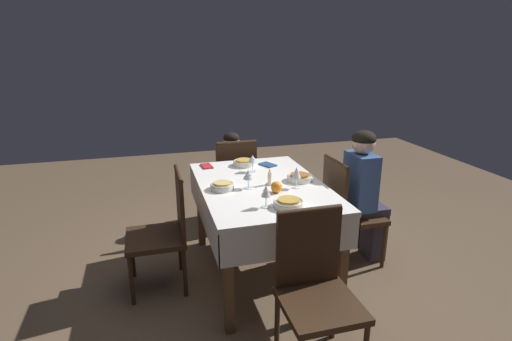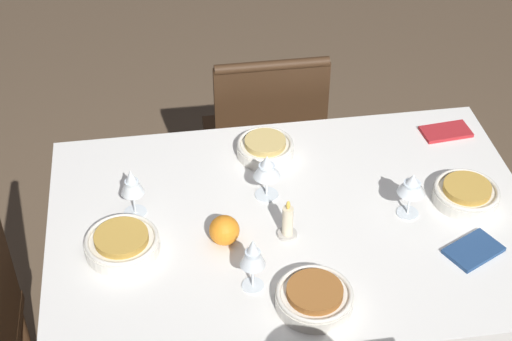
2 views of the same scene
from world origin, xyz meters
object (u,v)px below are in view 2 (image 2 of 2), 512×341
at_px(wine_glass_east, 132,184).
at_px(bowl_south, 265,147).
at_px(candle_centerpiece, 288,224).
at_px(wine_glass_west, 412,185).
at_px(bowl_east, 122,243).
at_px(wine_glass_south, 267,168).
at_px(dining_table, 293,246).
at_px(napkin_spare_side, 446,132).
at_px(orange_fruit, 224,230).
at_px(bowl_west, 466,193).
at_px(chair_south, 265,142).
at_px(napkin_red_folded, 474,250).
at_px(bowl_north, 314,297).
at_px(wine_glass_north, 253,254).

xyz_separation_m(wine_glass_east, bowl_south, (-0.41, -0.21, -0.08)).
xyz_separation_m(bowl_south, candle_centerpiece, (-0.00, 0.37, 0.02)).
bearing_deg(wine_glass_west, bowl_east, 2.00).
bearing_deg(bowl_east, bowl_south, -141.22).
xyz_separation_m(wine_glass_east, wine_glass_south, (-0.38, -0.02, -0.01)).
height_order(dining_table, napkin_spare_side, napkin_spare_side).
xyz_separation_m(bowl_south, orange_fruit, (0.17, 0.37, 0.01)).
bearing_deg(bowl_east, bowl_west, -176.61).
relative_size(bowl_west, bowl_south, 1.08).
relative_size(wine_glass_west, bowl_east, 0.71).
relative_size(wine_glass_west, wine_glass_south, 0.98).
distance_m(bowl_south, candle_centerpiece, 0.37).
distance_m(chair_south, bowl_west, 0.92).
bearing_deg(napkin_red_folded, bowl_north, 14.25).
bearing_deg(bowl_west, wine_glass_east, -5.20).
distance_m(bowl_north, orange_fruit, 0.32).
distance_m(dining_table, wine_glass_west, 0.38).
xyz_separation_m(dining_table, bowl_south, (0.03, -0.31, 0.13)).
bearing_deg(chair_south, orange_fruit, 73.15).
distance_m(bowl_north, wine_glass_west, 0.45).
bearing_deg(napkin_spare_side, wine_glass_north, 38.35).
xyz_separation_m(bowl_east, wine_glass_east, (-0.04, -0.14, 0.08)).
bearing_deg(dining_table, napkin_red_folded, 157.11).
bearing_deg(wine_glass_south, candle_centerpiece, 99.52).
xyz_separation_m(chair_south, bowl_east, (0.52, 0.79, 0.31)).
xyz_separation_m(dining_table, bowl_north, (0.01, 0.31, 0.13)).
height_order(bowl_north, wine_glass_east, wine_glass_east).
xyz_separation_m(wine_glass_west, bowl_south, (0.36, -0.33, -0.08)).
bearing_deg(bowl_east, wine_glass_north, 151.10).
relative_size(bowl_west, bowl_east, 0.94).
relative_size(bowl_north, bowl_west, 1.03).
bearing_deg(napkin_red_folded, wine_glass_east, -17.99).
bearing_deg(wine_glass_east, orange_fruit, 147.38).
xyz_separation_m(dining_table, wine_glass_east, (0.44, -0.10, 0.21)).
xyz_separation_m(candle_centerpiece, napkin_red_folded, (-0.48, 0.14, -0.04)).
bearing_deg(candle_centerpiece, orange_fruit, -0.78).
xyz_separation_m(bowl_north, wine_glass_east, (0.43, -0.41, 0.08)).
xyz_separation_m(wine_glass_west, bowl_east, (0.80, 0.03, -0.08)).
bearing_deg(wine_glass_east, dining_table, 167.37).
xyz_separation_m(bowl_north, napkin_red_folded, (-0.46, -0.12, -0.02)).
height_order(bowl_west, candle_centerpiece, candle_centerpiece).
relative_size(bowl_east, napkin_spare_side, 1.24).
relative_size(wine_glass_east, napkin_red_folded, 0.89).
relative_size(chair_south, candle_centerpiece, 7.35).
distance_m(wine_glass_west, wine_glass_south, 0.41).
distance_m(wine_glass_west, bowl_east, 0.81).
distance_m(chair_south, wine_glass_south, 0.74).
distance_m(bowl_north, napkin_spare_side, 0.86).
bearing_deg(napkin_spare_side, chair_south, -37.99).
xyz_separation_m(napkin_red_folded, napkin_spare_side, (-0.11, -0.53, 0.00)).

